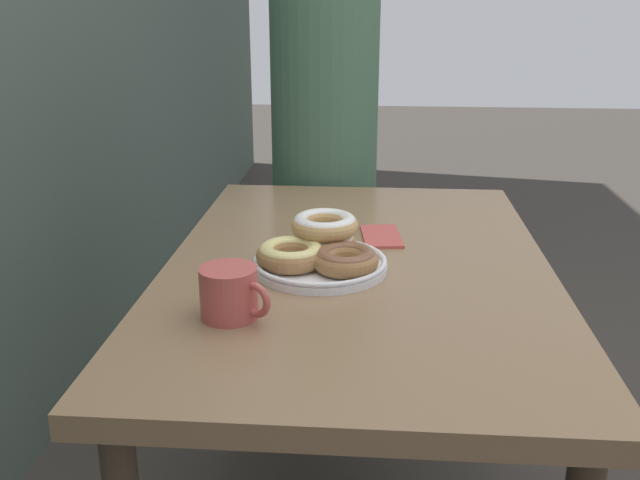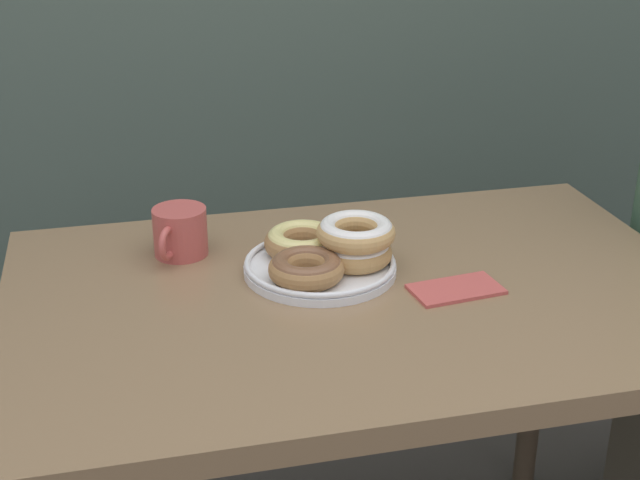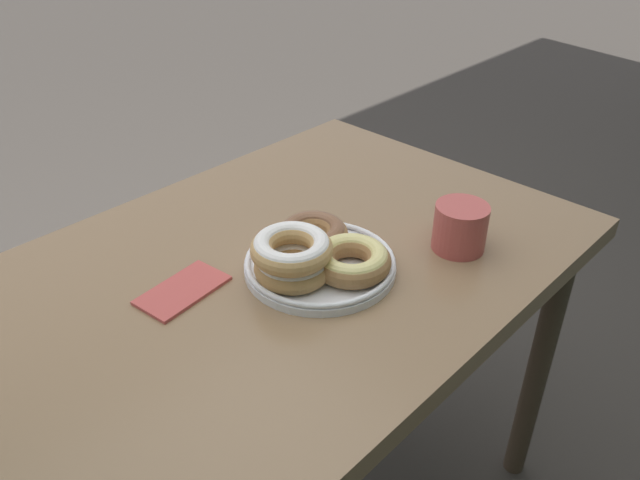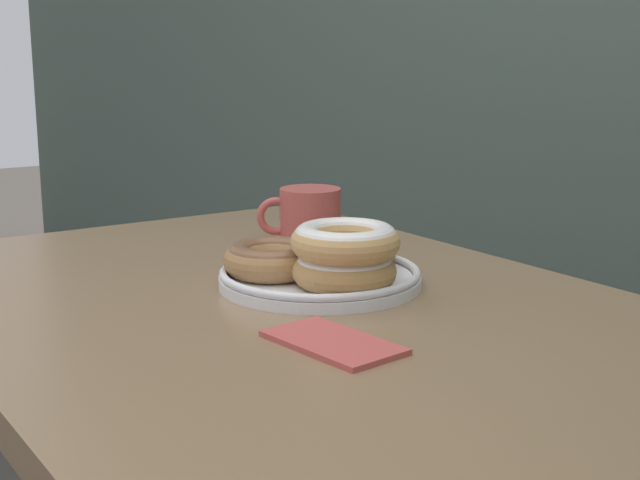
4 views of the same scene
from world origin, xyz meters
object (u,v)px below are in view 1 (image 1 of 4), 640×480
(dining_table, at_px, (357,300))
(donut_plate, at_px, (320,250))
(person_figure, at_px, (324,155))
(napkin, at_px, (381,236))
(coffee_mug, at_px, (230,292))

(dining_table, bearing_deg, donut_plate, 116.40)
(donut_plate, height_order, person_figure, person_figure)
(person_figure, bearing_deg, napkin, -164.76)
(donut_plate, xyz_separation_m, napkin, (0.19, -0.12, -0.03))
(dining_table, distance_m, coffee_mug, 0.36)
(dining_table, bearing_deg, coffee_mug, 143.40)
(donut_plate, relative_size, coffee_mug, 2.23)
(donut_plate, height_order, coffee_mug, donut_plate)
(donut_plate, xyz_separation_m, person_figure, (0.80, 0.05, 0.01))
(coffee_mug, distance_m, person_figure, 1.04)
(dining_table, xyz_separation_m, napkin, (0.15, -0.05, 0.09))
(coffee_mug, height_order, napkin, coffee_mug)
(dining_table, xyz_separation_m, person_figure, (0.77, 0.12, 0.13))
(donut_plate, distance_m, napkin, 0.22)
(coffee_mug, relative_size, napkin, 0.80)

